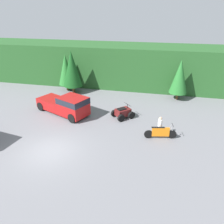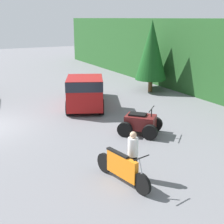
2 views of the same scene
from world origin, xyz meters
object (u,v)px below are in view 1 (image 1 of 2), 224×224
(pickup_truck_red, at_px, (66,104))
(quad_atv, at_px, (123,113))
(dirt_bike, at_px, (161,133))
(rider_person, at_px, (160,125))

(pickup_truck_red, height_order, quad_atv, pickup_truck_red)
(dirt_bike, bearing_deg, rider_person, 90.32)
(pickup_truck_red, height_order, dirt_bike, pickup_truck_red)
(pickup_truck_red, xyz_separation_m, quad_atv, (5.24, 0.45, -0.51))
(rider_person, bearing_deg, quad_atv, 136.31)
(quad_atv, relative_size, rider_person, 1.38)
(pickup_truck_red, distance_m, quad_atv, 5.28)
(dirt_bike, bearing_deg, quad_atv, 128.58)
(pickup_truck_red, xyz_separation_m, dirt_bike, (8.63, -2.37, -0.50))
(dirt_bike, height_order, quad_atv, quad_atv)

